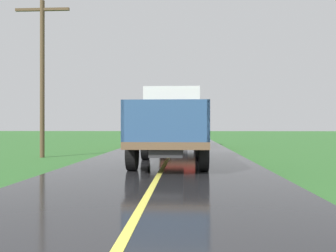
# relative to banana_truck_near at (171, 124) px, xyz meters

# --- Properties ---
(banana_truck_near) EXTENTS (2.38, 5.82, 2.80)m
(banana_truck_near) POSITION_rel_banana_truck_near_xyz_m (0.00, 0.00, 0.00)
(banana_truck_near) COLOR #2D2D30
(banana_truck_near) RESTS_ON road_surface
(banana_truck_far) EXTENTS (2.38, 5.81, 2.80)m
(banana_truck_far) POSITION_rel_banana_truck_near_xyz_m (0.19, 10.64, -0.01)
(banana_truck_far) COLOR #2D2D30
(banana_truck_far) RESTS_ON road_surface
(utility_pole_roadside) EXTENTS (2.44, 0.20, 7.00)m
(utility_pole_roadside) POSITION_rel_banana_truck_near_xyz_m (-5.87, 2.58, 2.37)
(utility_pole_roadside) COLOR brown
(utility_pole_roadside) RESTS_ON ground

